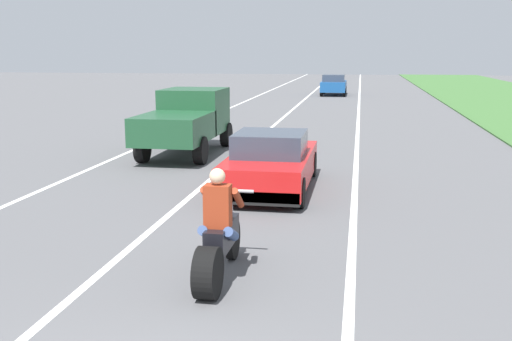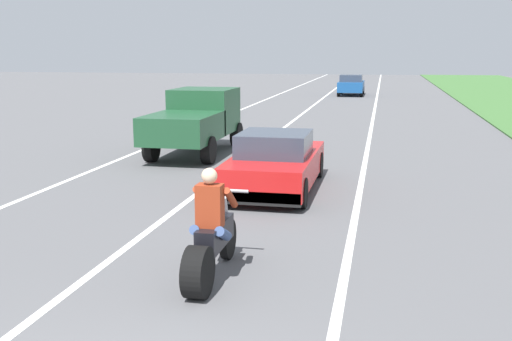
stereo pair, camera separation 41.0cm
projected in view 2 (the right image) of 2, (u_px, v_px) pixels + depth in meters
The scene contains 7 objects.
lane_stripe_left_solid at pixel (193, 129), 24.78m from camera, with size 0.14×120.00×0.01m, color white.
lane_stripe_right_solid at pixel (370, 134), 23.32m from camera, with size 0.14×120.00×0.01m, color white.
lane_stripe_centre_dashed at pixel (279, 131), 24.05m from camera, with size 0.14×120.00×0.01m, color white.
motorcycle_with_rider at pixel (210, 240), 8.34m from camera, with size 0.70×2.21×1.62m.
sports_car_red at pixel (275, 163), 13.86m from camera, with size 1.84×4.30×1.37m.
pickup_truck_left_lane_dark_green at pixel (196, 119), 18.70m from camera, with size 2.02×4.80×1.98m.
distant_car_far_ahead at pixel (351, 85), 43.42m from camera, with size 1.80×4.00×1.50m.
Camera 2 is at (2.25, -3.56, 3.18)m, focal length 42.05 mm.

